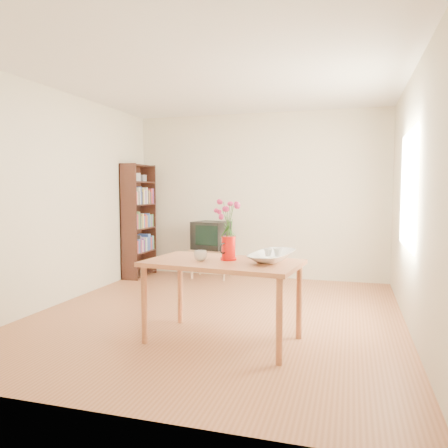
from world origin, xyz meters
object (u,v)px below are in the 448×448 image
(television, at_px, (211,235))
(table, at_px, (223,270))
(mug, at_px, (200,256))
(bowl, at_px, (272,236))
(pitcher, at_px, (228,249))

(television, bearing_deg, table, -57.94)
(mug, distance_m, bowl, 0.69)
(table, bearing_deg, mug, -159.11)
(pitcher, xyz_separation_m, mug, (-0.24, -0.11, -0.06))
(table, distance_m, television, 2.94)
(pitcher, xyz_separation_m, bowl, (0.39, 0.09, 0.12))
(mug, height_order, television, television)
(television, bearing_deg, bowl, -49.11)
(table, relative_size, television, 2.51)
(bowl, xyz_separation_m, television, (-1.43, 2.61, -0.29))
(table, distance_m, mug, 0.24)
(bowl, bearing_deg, table, -160.55)
(bowl, height_order, television, bowl)
(table, relative_size, mug, 12.28)
(pitcher, xyz_separation_m, television, (-1.04, 2.70, -0.17))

